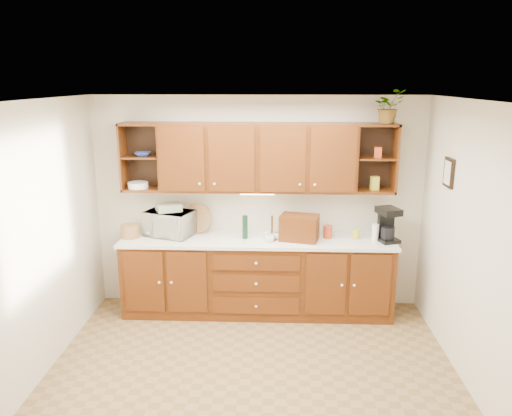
# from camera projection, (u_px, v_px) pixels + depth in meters

# --- Properties ---
(floor) EXTENTS (4.00, 4.00, 0.00)m
(floor) POSITION_uv_depth(u_px,v_px,m) (251.00, 379.00, 4.75)
(floor) COLOR olive
(floor) RESTS_ON ground
(ceiling) EXTENTS (4.00, 4.00, 0.00)m
(ceiling) POSITION_uv_depth(u_px,v_px,m) (251.00, 101.00, 4.10)
(ceiling) COLOR white
(ceiling) RESTS_ON back_wall
(back_wall) EXTENTS (4.00, 0.00, 4.00)m
(back_wall) POSITION_uv_depth(u_px,v_px,m) (258.00, 203.00, 6.12)
(back_wall) COLOR beige
(back_wall) RESTS_ON floor
(left_wall) EXTENTS (0.00, 3.50, 3.50)m
(left_wall) POSITION_uv_depth(u_px,v_px,m) (30.00, 247.00, 4.50)
(left_wall) COLOR beige
(left_wall) RESTS_ON floor
(right_wall) EXTENTS (0.00, 3.50, 3.50)m
(right_wall) POSITION_uv_depth(u_px,v_px,m) (480.00, 253.00, 4.35)
(right_wall) COLOR beige
(right_wall) RESTS_ON floor
(base_cabinets) EXTENTS (3.20, 0.60, 0.90)m
(base_cabinets) POSITION_uv_depth(u_px,v_px,m) (257.00, 277.00, 6.04)
(base_cabinets) COLOR #3C1B06
(base_cabinets) RESTS_ON floor
(countertop) EXTENTS (3.24, 0.64, 0.04)m
(countertop) POSITION_uv_depth(u_px,v_px,m) (257.00, 240.00, 5.92)
(countertop) COLOR white
(countertop) RESTS_ON base_cabinets
(upper_cabinets) EXTENTS (3.20, 0.33, 0.80)m
(upper_cabinets) POSITION_uv_depth(u_px,v_px,m) (258.00, 157.00, 5.82)
(upper_cabinets) COLOR #3C1B06
(upper_cabinets) RESTS_ON back_wall
(undercabinet_light) EXTENTS (0.40, 0.05, 0.02)m
(undercabinet_light) POSITION_uv_depth(u_px,v_px,m) (257.00, 193.00, 5.87)
(undercabinet_light) COLOR white
(undercabinet_light) RESTS_ON upper_cabinets
(framed_picture) EXTENTS (0.03, 0.24, 0.30)m
(framed_picture) POSITION_uv_depth(u_px,v_px,m) (449.00, 173.00, 5.09)
(framed_picture) COLOR black
(framed_picture) RESTS_ON right_wall
(wicker_basket) EXTENTS (0.26, 0.26, 0.15)m
(wicker_basket) POSITION_uv_depth(u_px,v_px,m) (130.00, 231.00, 5.95)
(wicker_basket) COLOR #A57245
(wicker_basket) RESTS_ON countertop
(microwave) EXTENTS (0.64, 0.53, 0.30)m
(microwave) POSITION_uv_depth(u_px,v_px,m) (170.00, 223.00, 6.01)
(microwave) COLOR beige
(microwave) RESTS_ON countertop
(towel_stack) EXTENTS (0.34, 0.30, 0.08)m
(towel_stack) POSITION_uv_depth(u_px,v_px,m) (169.00, 208.00, 5.96)
(towel_stack) COLOR #E9D16D
(towel_stack) RESTS_ON microwave
(wine_bottle) EXTENTS (0.08, 0.08, 0.28)m
(wine_bottle) POSITION_uv_depth(u_px,v_px,m) (245.00, 227.00, 5.89)
(wine_bottle) COLOR black
(wine_bottle) RESTS_ON countertop
(woven_tray) EXTENTS (0.38, 0.16, 0.36)m
(woven_tray) POSITION_uv_depth(u_px,v_px,m) (197.00, 232.00, 6.15)
(woven_tray) COLOR #A57245
(woven_tray) RESTS_ON countertop
(bread_box) EXTENTS (0.49, 0.37, 0.30)m
(bread_box) POSITION_uv_depth(u_px,v_px,m) (299.00, 228.00, 5.83)
(bread_box) COLOR #3C1B06
(bread_box) RESTS_ON countertop
(mug_tree) EXTENTS (0.26, 0.26, 0.29)m
(mug_tree) POSITION_uv_depth(u_px,v_px,m) (272.00, 236.00, 5.87)
(mug_tree) COLOR #3C1B06
(mug_tree) RESTS_ON countertop
(canister_red) EXTENTS (0.11, 0.11, 0.15)m
(canister_red) POSITION_uv_depth(u_px,v_px,m) (328.00, 232.00, 5.93)
(canister_red) COLOR #B03919
(canister_red) RESTS_ON countertop
(canister_white) EXTENTS (0.09, 0.09, 0.20)m
(canister_white) POSITION_uv_depth(u_px,v_px,m) (375.00, 232.00, 5.83)
(canister_white) COLOR white
(canister_white) RESTS_ON countertop
(canister_yellow) EXTENTS (0.11, 0.11, 0.11)m
(canister_yellow) POSITION_uv_depth(u_px,v_px,m) (356.00, 234.00, 5.91)
(canister_yellow) COLOR gold
(canister_yellow) RESTS_ON countertop
(coffee_maker) EXTENTS (0.29, 0.33, 0.40)m
(coffee_maker) POSITION_uv_depth(u_px,v_px,m) (387.00, 225.00, 5.81)
(coffee_maker) COLOR black
(coffee_maker) RESTS_ON countertop
(bowl_stack) EXTENTS (0.22, 0.22, 0.05)m
(bowl_stack) POSITION_uv_depth(u_px,v_px,m) (143.00, 154.00, 5.84)
(bowl_stack) COLOR navy
(bowl_stack) RESTS_ON upper_cabinets
(plate_stack) EXTENTS (0.30, 0.30, 0.07)m
(plate_stack) POSITION_uv_depth(u_px,v_px,m) (138.00, 185.00, 5.93)
(plate_stack) COLOR white
(plate_stack) RESTS_ON upper_cabinets
(pantry_box_yellow) EXTENTS (0.10, 0.09, 0.16)m
(pantry_box_yellow) POSITION_uv_depth(u_px,v_px,m) (375.00, 183.00, 5.81)
(pantry_box_yellow) COLOR gold
(pantry_box_yellow) RESTS_ON upper_cabinets
(pantry_box_red) EXTENTS (0.10, 0.09, 0.12)m
(pantry_box_red) POSITION_uv_depth(u_px,v_px,m) (378.00, 152.00, 5.71)
(pantry_box_red) COLOR #B03919
(pantry_box_red) RESTS_ON upper_cabinets
(potted_plant) EXTENTS (0.43, 0.41, 0.38)m
(potted_plant) POSITION_uv_depth(u_px,v_px,m) (388.00, 107.00, 5.56)
(potted_plant) COLOR #999999
(potted_plant) RESTS_ON upper_cabinets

